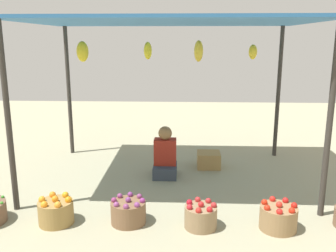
{
  "coord_description": "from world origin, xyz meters",
  "views": [
    {
      "loc": [
        0.21,
        -5.35,
        2.07
      ],
      "look_at": [
        0.0,
        -0.6,
        0.95
      ],
      "focal_mm": 39.45,
      "sensor_mm": 36.0,
      "label": 1
    }
  ],
  "objects": [
    {
      "name": "market_stall_structure",
      "position": [
        -0.01,
        0.0,
        2.19
      ],
      "size": [
        4.04,
        2.66,
        2.33
      ],
      "color": "#38332D",
      "rests_on": "ground"
    },
    {
      "name": "basket_oranges",
      "position": [
        -1.25,
        -1.52,
        0.14
      ],
      "size": [
        0.4,
        0.4,
        0.34
      ],
      "color": "olive",
      "rests_on": "ground"
    },
    {
      "name": "basket_red_tomatoes",
      "position": [
        1.27,
        -1.54,
        0.14
      ],
      "size": [
        0.41,
        0.41,
        0.33
      ],
      "color": "#94734B",
      "rests_on": "ground"
    },
    {
      "name": "basket_purple_onions",
      "position": [
        -0.42,
        -1.47,
        0.14
      ],
      "size": [
        0.4,
        0.4,
        0.32
      ],
      "color": "brown",
      "rests_on": "ground"
    },
    {
      "name": "basket_red_apples",
      "position": [
        0.41,
        -1.54,
        0.14
      ],
      "size": [
        0.37,
        0.37,
        0.31
      ],
      "color": "#917452",
      "rests_on": "ground"
    },
    {
      "name": "wooden_crate_near_vendor",
      "position": [
        0.63,
        0.48,
        0.13
      ],
      "size": [
        0.37,
        0.36,
        0.25
      ],
      "primitive_type": "cube",
      "color": "#9E7D48",
      "rests_on": "ground"
    },
    {
      "name": "vendor_person",
      "position": [
        -0.07,
        0.07,
        0.3
      ],
      "size": [
        0.36,
        0.44,
        0.78
      ],
      "color": "#333C4B",
      "rests_on": "ground"
    },
    {
      "name": "ground_plane",
      "position": [
        0.0,
        0.0,
        0.0
      ],
      "size": [
        14.0,
        14.0,
        0.0
      ],
      "primitive_type": "plane",
      "color": "#9C9779"
    }
  ]
}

